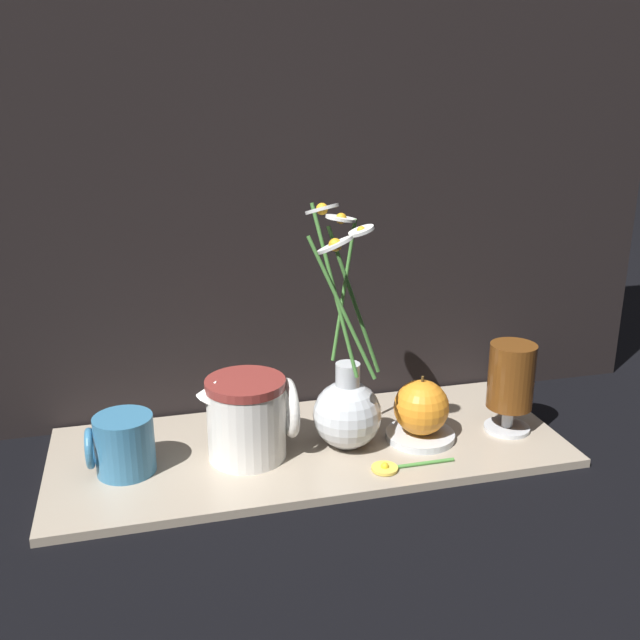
{
  "coord_description": "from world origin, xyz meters",
  "views": [
    {
      "loc": [
        -0.22,
        -0.89,
        0.5
      ],
      "look_at": [
        0.01,
        0.0,
        0.2
      ],
      "focal_mm": 40.0,
      "sensor_mm": 36.0,
      "label": 1
    }
  ],
  "objects_px": {
    "vase_with_flowers": "(347,404)",
    "tea_glass": "(511,380)",
    "ceramic_pitcher": "(248,414)",
    "yellow_mug": "(123,445)",
    "orange_fruit": "(421,407)"
  },
  "relations": [
    {
      "from": "vase_with_flowers",
      "to": "yellow_mug",
      "type": "xyz_separation_m",
      "value": [
        -0.31,
        0.01,
        -0.03
      ]
    },
    {
      "from": "vase_with_flowers",
      "to": "ceramic_pitcher",
      "type": "distance_m",
      "value": 0.14
    },
    {
      "from": "yellow_mug",
      "to": "tea_glass",
      "type": "xyz_separation_m",
      "value": [
        0.55,
        -0.02,
        0.04
      ]
    },
    {
      "from": "ceramic_pitcher",
      "to": "tea_glass",
      "type": "relative_size",
      "value": 0.99
    },
    {
      "from": "vase_with_flowers",
      "to": "tea_glass",
      "type": "relative_size",
      "value": 2.63
    },
    {
      "from": "ceramic_pitcher",
      "to": "tea_glass",
      "type": "distance_m",
      "value": 0.39
    },
    {
      "from": "ceramic_pitcher",
      "to": "tea_glass",
      "type": "xyz_separation_m",
      "value": [
        0.39,
        -0.02,
        0.02
      ]
    },
    {
      "from": "yellow_mug",
      "to": "ceramic_pitcher",
      "type": "height_order",
      "value": "ceramic_pitcher"
    },
    {
      "from": "tea_glass",
      "to": "orange_fruit",
      "type": "xyz_separation_m",
      "value": [
        -0.14,
        0.01,
        -0.03
      ]
    },
    {
      "from": "vase_with_flowers",
      "to": "yellow_mug",
      "type": "bearing_deg",
      "value": 178.6
    },
    {
      "from": "yellow_mug",
      "to": "tea_glass",
      "type": "distance_m",
      "value": 0.55
    },
    {
      "from": "vase_with_flowers",
      "to": "yellow_mug",
      "type": "distance_m",
      "value": 0.31
    },
    {
      "from": "vase_with_flowers",
      "to": "ceramic_pitcher",
      "type": "height_order",
      "value": "vase_with_flowers"
    },
    {
      "from": "yellow_mug",
      "to": "tea_glass",
      "type": "bearing_deg",
      "value": -1.84
    },
    {
      "from": "vase_with_flowers",
      "to": "yellow_mug",
      "type": "height_order",
      "value": "vase_with_flowers"
    }
  ]
}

